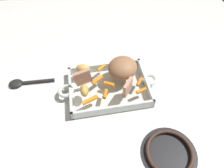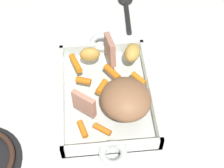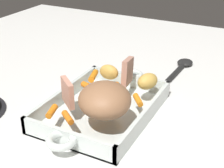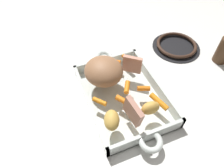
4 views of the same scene
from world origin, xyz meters
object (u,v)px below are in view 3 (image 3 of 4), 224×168
baby_carrot_southwest (138,100)px  potato_golden_large (109,72)px  baby_carrot_northeast (88,86)px  baby_carrot_long (68,117)px  potato_halved (148,81)px  roasting_dish (103,108)px  roast_slice_thin (68,93)px  baby_carrot_center_left (52,111)px  baby_carrot_northwest (98,94)px  roast_slice_outer (127,71)px  serving_spoon (181,66)px  baby_carrot_short (118,89)px  baby_carrot_southeast (93,76)px  pork_roast (105,100)px

baby_carrot_southwest → potato_golden_large: bearing=55.7°
baby_carrot_northeast → baby_carrot_southwest: baby_carrot_northeast is taller
baby_carrot_long → baby_carrot_northeast: 0.16m
baby_carrot_northeast → potato_halved: size_ratio=0.64×
roasting_dish → roast_slice_thin: bearing=138.0°
baby_carrot_center_left → roasting_dish: bearing=-29.0°
baby_carrot_northeast → potato_golden_large: (0.08, -0.02, 0.01)m
baby_carrot_long → baby_carrot_northwest: (0.13, -0.01, 0.00)m
roast_slice_outer → baby_carrot_center_left: roast_slice_outer is taller
roast_slice_thin → serving_spoon: bearing=-20.0°
baby_carrot_short → baby_carrot_southwest: bearing=-111.5°
roast_slice_outer → baby_carrot_southeast: bearing=100.3°
pork_roast → roast_slice_outer: (0.17, 0.02, -0.00)m
roast_slice_thin → baby_carrot_short: bearing=-35.2°
roast_slice_outer → baby_carrot_short: roast_slice_outer is taller
roasting_dish → baby_carrot_center_left: size_ratio=9.78×
roast_slice_thin → serving_spoon: (0.44, -0.16, -0.07)m
roast_slice_outer → baby_carrot_southeast: size_ratio=1.06×
roast_slice_thin → baby_carrot_center_left: (-0.06, 0.01, -0.02)m
baby_carrot_long → baby_carrot_short: size_ratio=0.82×
baby_carrot_northeast → roast_slice_thin: bearing=179.3°
baby_carrot_short → serving_spoon: size_ratio=0.27×
baby_carrot_short → roast_slice_outer: bearing=-0.1°
roast_slice_outer → baby_carrot_short: 0.06m
baby_carrot_center_left → roast_slice_thin: bearing=-8.1°
roast_slice_outer → potato_golden_large: bearing=90.3°
baby_carrot_northwest → baby_carrot_center_left: baby_carrot_northwest is taller
baby_carrot_northwest → serving_spoon: (0.37, -0.11, -0.04)m
baby_carrot_southeast → serving_spoon: bearing=-32.1°
roasting_dish → baby_carrot_southeast: baby_carrot_southeast is taller
roasting_dish → baby_carrot_southwest: 0.10m
baby_carrot_northeast → baby_carrot_center_left: 0.15m
baby_carrot_northwest → serving_spoon: size_ratio=0.22×
roasting_dish → baby_carrot_southwest: bearing=-77.8°
baby_carrot_long → baby_carrot_southwest: same height
pork_roast → potato_golden_large: size_ratio=2.25×
baby_carrot_northwest → potato_golden_large: potato_golden_large is taller
roast_slice_outer → roast_slice_thin: bearing=155.1°
potato_golden_large → baby_carrot_southwest: bearing=-124.3°
baby_carrot_northeast → potato_halved: bearing=-61.6°
roast_slice_outer → baby_carrot_long: size_ratio=1.57×
roast_slice_thin → potato_golden_large: bearing=-7.6°
roast_slice_thin → potato_halved: 0.22m
baby_carrot_southwest → baby_carrot_short: bearing=68.5°
baby_carrot_center_left → potato_golden_large: potato_golden_large is taller
baby_carrot_long → baby_carrot_southeast: 0.22m
baby_carrot_northeast → baby_carrot_southeast: bearing=16.9°
roasting_dish → baby_carrot_southeast: (0.09, 0.08, 0.04)m
baby_carrot_long → baby_carrot_southwest: (0.15, -0.11, -0.00)m
baby_carrot_short → potato_halved: 0.08m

